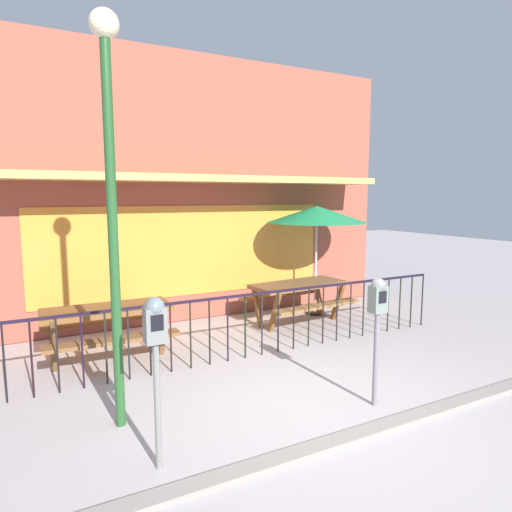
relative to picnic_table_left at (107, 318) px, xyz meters
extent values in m
plane|color=#A89FA1|center=(1.79, -2.84, -0.61)|extent=(40.00, 40.00, 0.00)
cube|color=#512925|center=(1.79, 1.68, -0.61)|extent=(8.71, 0.54, 0.01)
cube|color=#9D4B3A|center=(1.79, 1.68, 1.88)|extent=(8.71, 0.50, 4.98)
cube|color=orange|center=(1.79, 1.42, 0.74)|extent=(5.66, 0.02, 1.70)
cube|color=tan|center=(1.79, 0.96, 2.07)|extent=(7.40, 0.93, 0.12)
cube|color=black|center=(1.79, -0.91, 0.34)|extent=(7.32, 0.04, 0.04)
cylinder|color=black|center=(-1.30, -0.91, -0.14)|extent=(0.02, 0.02, 0.95)
cylinder|color=black|center=(-1.02, -0.91, -0.14)|extent=(0.02, 0.02, 0.95)
cylinder|color=black|center=(-0.74, -0.91, -0.14)|extent=(0.02, 0.02, 0.95)
cylinder|color=black|center=(-0.46, -0.91, -0.14)|extent=(0.02, 0.02, 0.95)
cylinder|color=black|center=(-0.18, -0.91, -0.14)|extent=(0.02, 0.02, 0.95)
cylinder|color=black|center=(0.10, -0.91, -0.14)|extent=(0.02, 0.02, 0.95)
cylinder|color=black|center=(0.38, -0.91, -0.14)|extent=(0.02, 0.02, 0.95)
cylinder|color=black|center=(0.67, -0.91, -0.14)|extent=(0.02, 0.02, 0.95)
cylinder|color=black|center=(0.95, -0.91, -0.14)|extent=(0.02, 0.02, 0.95)
cylinder|color=black|center=(1.23, -0.91, -0.14)|extent=(0.02, 0.02, 0.95)
cylinder|color=black|center=(1.51, -0.91, -0.14)|extent=(0.02, 0.02, 0.95)
cylinder|color=black|center=(1.79, -0.91, -0.14)|extent=(0.02, 0.02, 0.95)
cylinder|color=black|center=(2.07, -0.91, -0.14)|extent=(0.02, 0.02, 0.95)
cylinder|color=black|center=(2.35, -0.91, -0.14)|extent=(0.02, 0.02, 0.95)
cylinder|color=black|center=(2.64, -0.91, -0.14)|extent=(0.02, 0.02, 0.95)
cylinder|color=black|center=(2.92, -0.91, -0.14)|extent=(0.02, 0.02, 0.95)
cylinder|color=black|center=(3.20, -0.91, -0.14)|extent=(0.02, 0.02, 0.95)
cylinder|color=black|center=(3.48, -0.91, -0.14)|extent=(0.02, 0.02, 0.95)
cylinder|color=black|center=(3.76, -0.91, -0.14)|extent=(0.02, 0.02, 0.95)
cylinder|color=black|center=(4.04, -0.91, -0.14)|extent=(0.02, 0.02, 0.95)
cylinder|color=black|center=(4.32, -0.91, -0.14)|extent=(0.02, 0.02, 0.95)
cylinder|color=black|center=(4.61, -0.91, -0.14)|extent=(0.02, 0.02, 0.95)
cylinder|color=black|center=(4.89, -0.91, -0.14)|extent=(0.02, 0.02, 0.95)
cylinder|color=black|center=(5.17, -0.91, -0.14)|extent=(0.02, 0.02, 0.95)
cylinder|color=black|center=(5.45, -0.91, -0.14)|extent=(0.02, 0.02, 0.95)
cube|color=brown|center=(0.00, 0.00, 0.13)|extent=(1.82, 0.80, 0.07)
cube|color=brown|center=(-0.01, -0.55, -0.17)|extent=(1.81, 0.30, 0.05)
cube|color=brown|center=(0.01, 0.55, -0.17)|extent=(1.81, 0.30, 0.05)
cube|color=brown|center=(-0.74, -0.26, -0.24)|extent=(0.08, 0.35, 0.78)
cube|color=brown|center=(-0.73, 0.30, -0.24)|extent=(0.08, 0.35, 0.78)
cube|color=brown|center=(0.73, -0.30, -0.24)|extent=(0.08, 0.35, 0.78)
cube|color=brown|center=(0.74, 0.26, -0.24)|extent=(0.08, 0.35, 0.78)
cube|color=brown|center=(3.50, 0.27, 0.13)|extent=(1.86, 0.91, 0.07)
cube|color=brown|center=(3.54, -0.28, -0.17)|extent=(1.82, 0.41, 0.05)
cube|color=brown|center=(3.45, 0.81, -0.17)|extent=(1.82, 0.41, 0.05)
cube|color=brown|center=(2.79, -0.07, -0.24)|extent=(0.10, 0.35, 0.78)
cube|color=brown|center=(2.74, 0.48, -0.24)|extent=(0.10, 0.35, 0.78)
cube|color=brown|center=(4.26, 0.05, -0.24)|extent=(0.10, 0.35, 0.78)
cube|color=brown|center=(4.21, 0.61, -0.24)|extent=(0.10, 0.35, 0.78)
cylinder|color=black|center=(4.17, 0.67, -0.59)|extent=(0.36, 0.36, 0.05)
cylinder|color=#BFB4BA|center=(4.17, 0.67, 0.46)|extent=(0.04, 0.04, 2.14)
cone|color=#1C814E|center=(4.17, 0.67, 1.41)|extent=(1.99, 1.99, 0.33)
cylinder|color=slate|center=(-0.09, -2.98, -0.04)|extent=(0.06, 0.06, 1.14)
cube|color=slate|center=(-0.09, -2.98, 0.69)|extent=(0.18, 0.14, 0.31)
sphere|color=slate|center=(-0.09, -2.98, 0.84)|extent=(0.17, 0.17, 0.17)
cube|color=black|center=(-0.09, -3.05, 0.73)|extent=(0.11, 0.01, 0.14)
cylinder|color=slate|center=(2.43, -2.96, -0.07)|extent=(0.06, 0.06, 1.09)
cube|color=slate|center=(2.43, -2.96, 0.63)|extent=(0.18, 0.14, 0.31)
sphere|color=slate|center=(2.43, -2.96, 0.78)|extent=(0.17, 0.17, 0.17)
cube|color=black|center=(2.43, -3.03, 0.67)|extent=(0.11, 0.01, 0.13)
cylinder|color=#225025|center=(-0.24, -2.06, 1.32)|extent=(0.10, 0.10, 3.85)
sphere|color=beige|center=(-0.24, -2.06, 3.36)|extent=(0.28, 0.28, 0.28)
cube|color=gray|center=(1.79, -3.42, -0.61)|extent=(12.19, 0.20, 0.11)
camera|label=1|loc=(-1.06, -6.63, 1.77)|focal=31.52mm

